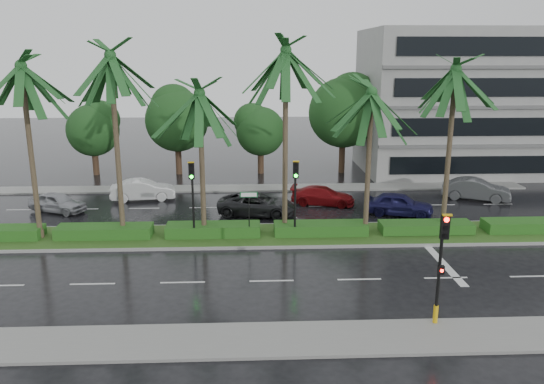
{
  "coord_description": "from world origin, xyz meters",
  "views": [
    {
      "loc": [
        -0.91,
        -27.13,
        9.92
      ],
      "look_at": [
        0.29,
        1.5,
        2.46
      ],
      "focal_mm": 35.0,
      "sensor_mm": 36.0,
      "label": 1
    }
  ],
  "objects_px": {
    "signal_near": "(441,264)",
    "car_red": "(323,196)",
    "car_darkgrey": "(257,204)",
    "car_grey": "(476,189)",
    "car_silver": "(58,202)",
    "signal_median_left": "(192,189)",
    "street_sign": "(249,203)",
    "car_blue": "(399,204)",
    "car_white": "(143,190)"
  },
  "relations": [
    {
      "from": "car_red",
      "to": "street_sign",
      "type": "bearing_deg",
      "value": 158.36
    },
    {
      "from": "car_blue",
      "to": "signal_near",
      "type": "bearing_deg",
      "value": -171.36
    },
    {
      "from": "street_sign",
      "to": "car_silver",
      "type": "xyz_separation_m",
      "value": [
        -12.4,
        5.92,
        -1.47
      ]
    },
    {
      "from": "car_red",
      "to": "car_grey",
      "type": "xyz_separation_m",
      "value": [
        10.91,
        0.76,
        0.13
      ]
    },
    {
      "from": "car_darkgrey",
      "to": "car_grey",
      "type": "bearing_deg",
      "value": -68.99
    },
    {
      "from": "signal_median_left",
      "to": "street_sign",
      "type": "relative_size",
      "value": 1.68
    },
    {
      "from": "street_sign",
      "to": "car_red",
      "type": "distance_m",
      "value": 8.7
    },
    {
      "from": "signal_near",
      "to": "car_darkgrey",
      "type": "bearing_deg",
      "value": 113.95
    },
    {
      "from": "signal_median_left",
      "to": "street_sign",
      "type": "bearing_deg",
      "value": 3.47
    },
    {
      "from": "signal_median_left",
      "to": "car_red",
      "type": "xyz_separation_m",
      "value": [
        8.0,
        7.14,
        -2.37
      ]
    },
    {
      "from": "street_sign",
      "to": "signal_median_left",
      "type": "bearing_deg",
      "value": -176.53
    },
    {
      "from": "car_red",
      "to": "signal_near",
      "type": "bearing_deg",
      "value": -159.14
    },
    {
      "from": "car_silver",
      "to": "car_grey",
      "type": "distance_m",
      "value": 28.37
    },
    {
      "from": "car_silver",
      "to": "car_grey",
      "type": "bearing_deg",
      "value": -64.04
    },
    {
      "from": "car_silver",
      "to": "car_grey",
      "type": "relative_size",
      "value": 0.84
    },
    {
      "from": "street_sign",
      "to": "car_darkgrey",
      "type": "distance_m",
      "value": 5.0
    },
    {
      "from": "street_sign",
      "to": "car_darkgrey",
      "type": "relative_size",
      "value": 0.52
    },
    {
      "from": "signal_median_left",
      "to": "car_darkgrey",
      "type": "xyz_separation_m",
      "value": [
        3.5,
        4.94,
        -2.31
      ]
    },
    {
      "from": "signal_median_left",
      "to": "car_red",
      "type": "height_order",
      "value": "signal_median_left"
    },
    {
      "from": "signal_near",
      "to": "car_silver",
      "type": "xyz_separation_m",
      "value": [
        -19.4,
        15.79,
        -1.85
      ]
    },
    {
      "from": "car_darkgrey",
      "to": "car_grey",
      "type": "height_order",
      "value": "car_grey"
    },
    {
      "from": "car_grey",
      "to": "car_blue",
      "type": "bearing_deg",
      "value": 141.62
    },
    {
      "from": "car_silver",
      "to": "car_red",
      "type": "relative_size",
      "value": 0.89
    },
    {
      "from": "signal_near",
      "to": "car_grey",
      "type": "distance_m",
      "value": 19.8
    },
    {
      "from": "car_silver",
      "to": "car_blue",
      "type": "xyz_separation_m",
      "value": [
        21.9,
        -1.59,
        0.07
      ]
    },
    {
      "from": "car_darkgrey",
      "to": "car_blue",
      "type": "bearing_deg",
      "value": -82.65
    },
    {
      "from": "street_sign",
      "to": "car_blue",
      "type": "relative_size",
      "value": 0.61
    },
    {
      "from": "car_red",
      "to": "signal_median_left",
      "type": "bearing_deg",
      "value": 145.81
    },
    {
      "from": "signal_median_left",
      "to": "car_grey",
      "type": "relative_size",
      "value": 0.96
    },
    {
      "from": "car_silver",
      "to": "car_darkgrey",
      "type": "distance_m",
      "value": 12.95
    },
    {
      "from": "car_white",
      "to": "car_blue",
      "type": "bearing_deg",
      "value": -112.33
    },
    {
      "from": "car_silver",
      "to": "car_grey",
      "type": "height_order",
      "value": "car_grey"
    },
    {
      "from": "signal_near",
      "to": "car_red",
      "type": "distance_m",
      "value": 17.05
    },
    {
      "from": "street_sign",
      "to": "car_blue",
      "type": "height_order",
      "value": "street_sign"
    },
    {
      "from": "car_darkgrey",
      "to": "signal_near",
      "type": "bearing_deg",
      "value": -145.9
    },
    {
      "from": "car_red",
      "to": "car_blue",
      "type": "relative_size",
      "value": 1.01
    },
    {
      "from": "car_silver",
      "to": "car_red",
      "type": "height_order",
      "value": "car_silver"
    },
    {
      "from": "street_sign",
      "to": "signal_near",
      "type": "bearing_deg",
      "value": -54.66
    },
    {
      "from": "signal_near",
      "to": "signal_median_left",
      "type": "xyz_separation_m",
      "value": [
        -10.0,
        9.69,
        0.49
      ]
    },
    {
      "from": "car_silver",
      "to": "car_blue",
      "type": "bearing_deg",
      "value": -71.85
    },
    {
      "from": "car_silver",
      "to": "car_grey",
      "type": "xyz_separation_m",
      "value": [
        28.31,
        1.8,
        0.1
      ]
    },
    {
      "from": "car_grey",
      "to": "signal_near",
      "type": "bearing_deg",
      "value": 176.84
    },
    {
      "from": "signal_near",
      "to": "car_darkgrey",
      "type": "relative_size",
      "value": 0.88
    },
    {
      "from": "car_red",
      "to": "car_grey",
      "type": "distance_m",
      "value": 10.94
    },
    {
      "from": "signal_median_left",
      "to": "car_red",
      "type": "bearing_deg",
      "value": 41.73
    },
    {
      "from": "car_darkgrey",
      "to": "car_silver",
      "type": "bearing_deg",
      "value": 95.04
    },
    {
      "from": "car_darkgrey",
      "to": "car_grey",
      "type": "xyz_separation_m",
      "value": [
        15.41,
        2.96,
        0.06
      ]
    },
    {
      "from": "car_silver",
      "to": "car_blue",
      "type": "height_order",
      "value": "car_blue"
    },
    {
      "from": "signal_median_left",
      "to": "car_darkgrey",
      "type": "relative_size",
      "value": 0.88
    },
    {
      "from": "car_blue",
      "to": "signal_median_left",
      "type": "bearing_deg",
      "value": 128.44
    }
  ]
}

